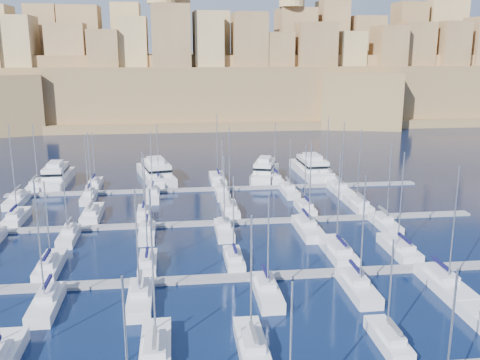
{
  "coord_description": "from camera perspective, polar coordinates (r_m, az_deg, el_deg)",
  "views": [
    {
      "loc": [
        -8.57,
        -73.94,
        28.18
      ],
      "look_at": [
        1.32,
        6.0,
        8.38
      ],
      "focal_mm": 40.0,
      "sensor_mm": 36.0,
      "label": 1
    }
  ],
  "objects": [
    {
      "name": "ground",
      "position": [
        79.59,
        -0.41,
        -6.93
      ],
      "size": [
        600.0,
        600.0,
        0.0
      ],
      "primitive_type": "plane",
      "color": "black",
      "rests_on": "ground"
    },
    {
      "name": "pontoon_mid_near",
      "position": [
        68.5,
        0.77,
        -10.3
      ],
      "size": [
        84.0,
        2.0,
        0.4
      ],
      "primitive_type": "cube",
      "color": "slate",
      "rests_on": "ground"
    },
    {
      "name": "pontoon_mid_far",
      "position": [
        88.89,
        -1.16,
        -4.54
      ],
      "size": [
        84.0,
        2.0,
        0.4
      ],
      "primitive_type": "cube",
      "color": "slate",
      "rests_on": "ground"
    },
    {
      "name": "pontoon_far",
      "position": [
        109.91,
        -2.35,
        -0.95
      ],
      "size": [
        84.0,
        2.0,
        0.4
      ],
      "primitive_type": "cube",
      "color": "slate",
      "rests_on": "ground"
    },
    {
      "name": "sailboat_1",
      "position": [
        55.59,
        -24.22,
        -17.08
      ],
      "size": [
        2.82,
        9.38,
        15.09
      ],
      "color": "silver",
      "rests_on": "ground"
    },
    {
      "name": "sailboat_2",
      "position": [
        53.24,
        -8.97,
        -17.37
      ],
      "size": [
        2.85,
        9.52,
        16.45
      ],
      "color": "silver",
      "rests_on": "ground"
    },
    {
      "name": "sailboat_3",
      "position": [
        53.32,
        1.25,
        -17.17
      ],
      "size": [
        2.64,
        8.79,
        13.81
      ],
      "color": "silver",
      "rests_on": "ground"
    },
    {
      "name": "sailboat_4",
      "position": [
        56.14,
        15.56,
        -16.04
      ],
      "size": [
        2.28,
        7.61,
        11.13
      ],
      "color": "silver",
      "rests_on": "ground"
    },
    {
      "name": "sailboat_13",
      "position": [
        74.66,
        -19.59,
        -8.61
      ],
      "size": [
        2.76,
        9.19,
        12.21
      ],
      "color": "silver",
      "rests_on": "ground"
    },
    {
      "name": "sailboat_14",
      "position": [
        72.27,
        -9.81,
        -8.74
      ],
      "size": [
        2.34,
        7.79,
        12.38
      ],
      "color": "silver",
      "rests_on": "ground"
    },
    {
      "name": "sailboat_15",
      "position": [
        72.48,
        -0.65,
        -8.46
      ],
      "size": [
        2.3,
        7.66,
        12.35
      ],
      "color": "silver",
      "rests_on": "ground"
    },
    {
      "name": "sailboat_16",
      "position": [
        76.5,
        10.37,
        -7.43
      ],
      "size": [
        3.05,
        10.15,
        14.83
      ],
      "color": "silver",
      "rests_on": "ground"
    },
    {
      "name": "sailboat_17",
      "position": [
        79.43,
        16.63,
        -7.0
      ],
      "size": [
        2.95,
        9.84,
        14.78
      ],
      "color": "silver",
      "rests_on": "ground"
    },
    {
      "name": "sailboat_19",
      "position": [
        64.55,
        -19.94,
        -12.22
      ],
      "size": [
        2.69,
        8.98,
        15.23
      ],
      "color": "silver",
      "rests_on": "ground"
    },
    {
      "name": "sailboat_20",
      "position": [
        62.96,
        -10.6,
        -12.28
      ],
      "size": [
        2.74,
        9.12,
        13.89
      ],
      "color": "silver",
      "rests_on": "ground"
    },
    {
      "name": "sailboat_21",
      "position": [
        63.68,
        2.87,
        -11.75
      ],
      "size": [
        2.7,
        8.99,
        12.65
      ],
      "color": "silver",
      "rests_on": "ground"
    },
    {
      "name": "sailboat_22",
      "position": [
        66.15,
        12.45,
        -11.04
      ],
      "size": [
        2.81,
        9.35,
        14.81
      ],
      "color": "silver",
      "rests_on": "ground"
    },
    {
      "name": "sailboat_23",
      "position": [
        69.74,
        21.02,
        -10.31
      ],
      "size": [
        3.19,
        10.63,
        15.7
      ],
      "color": "silver",
      "rests_on": "ground"
    },
    {
      "name": "sailboat_24",
      "position": [
        97.14,
        -22.72,
        -3.71
      ],
      "size": [
        2.67,
        8.9,
        13.68
      ],
      "color": "silver",
      "rests_on": "ground"
    },
    {
      "name": "sailboat_25",
      "position": [
        94.92,
        -15.48,
        -3.5
      ],
      "size": [
        2.95,
        9.82,
        15.09
      ],
      "color": "silver",
      "rests_on": "ground"
    },
    {
      "name": "sailboat_26",
      "position": [
        93.12,
        -10.17,
        -3.57
      ],
      "size": [
        2.38,
        7.93,
        11.81
      ],
      "color": "silver",
      "rests_on": "ground"
    },
    {
      "name": "sailboat_27",
      "position": [
        94.02,
        -1.09,
        -3.15
      ],
      "size": [
        2.78,
        9.25,
        15.52
      ],
      "color": "silver",
      "rests_on": "ground"
    },
    {
      "name": "sailboat_28",
      "position": [
        95.75,
        6.96,
        -2.96
      ],
      "size": [
        2.43,
        8.1,
        12.37
      ],
      "color": "silver",
      "rests_on": "ground"
    },
    {
      "name": "sailboat_29",
      "position": [
        99.17,
        12.49,
        -2.58
      ],
      "size": [
        2.82,
        9.41,
        14.7
      ],
      "color": "silver",
      "rests_on": "ground"
    },
    {
      "name": "sailboat_31",
      "position": [
        85.19,
        -17.8,
        -5.69
      ],
      "size": [
        2.44,
        8.14,
        12.13
      ],
      "color": "silver",
      "rests_on": "ground"
    },
    {
      "name": "sailboat_32",
      "position": [
        83.7,
        -9.88,
        -5.55
      ],
      "size": [
        2.47,
        8.22,
        13.33
      ],
      "color": "silver",
      "rests_on": "ground"
    },
    {
      "name": "sailboat_33",
      "position": [
        83.73,
        -1.71,
        -5.34
      ],
      "size": [
        2.57,
        8.56,
        12.86
      ],
      "color": "silver",
      "rests_on": "ground"
    },
    {
      "name": "sailboat_34",
      "position": [
        85.06,
        7.24,
        -5.11
      ],
      "size": [
        3.1,
        10.33,
        14.8
      ],
      "color": "silver",
      "rests_on": "ground"
    },
    {
      "name": "sailboat_35",
      "position": [
        89.77,
        15.22,
        -4.49
      ],
      "size": [
        2.62,
        8.74,
        14.54
      ],
      "color": "silver",
      "rests_on": "ground"
    },
    {
      "name": "sailboat_36",
      "position": [
        118.21,
        -20.81,
        -0.53
      ],
      "size": [
        2.73,
        9.11,
        13.8
      ],
      "color": "silver",
      "rests_on": "ground"
    },
    {
      "name": "sailboat_37",
      "position": [
        115.57,
        -15.23,
        -0.43
      ],
      "size": [
        2.49,
        8.3,
        11.82
      ],
      "color": "silver",
      "rests_on": "ground"
    },
    {
      "name": "sailboat_38",
      "position": [
        114.65,
        -8.67,
        -0.2
      ],
      "size": [
        2.66,
        8.85,
        13.3
      ],
      "color": "silver",
      "rests_on": "ground"
    },
    {
      "name": "sailboat_39",
      "position": [
        115.71,
        -2.4,
        0.09
      ],
      "size": [
        3.15,
        10.49,
        15.11
      ],
      "color": "silver",
      "rests_on": "ground"
    },
    {
      "name": "sailboat_40",
      "position": [
        116.39,
        3.73,
        0.14
      ],
      "size": [
        2.54,
        8.48,
        13.3
      ],
      "color": "silver",
      "rests_on": "ground"
    },
    {
      "name": "sailboat_41",
      "position": [
        119.49,
        9.26,
        0.35
      ],
      "size": [
        2.78,
        9.28,
        14.23
      ],
      "color": "silver",
      "rests_on": "ground"
    },
    {
      "name": "sailboat_42",
      "position": [
        108.07,
        -22.69,
        -1.99
      ],
      "size": [
        2.88,
        9.59,
        15.28
      ],
      "color": "silver",
      "rests_on": "ground"
    },
    {
      "name": "sailboat_43",
      "position": [
        105.97,
        -15.81,
        -1.74
      ],
      "size": [
        2.42,
        8.08,
        13.02
      ],
      "color": "silver",
      "rests_on": "ground"
    },
    {
      "name": "sailboat_44",
      "position": [
        104.45,
        -9.29,
        -1.61
      ],
      "size": [
        2.62,
        8.73,
        13.57
      ],
      "color": "silver",
      "rests_on": "ground"
    },
    {
      "name": "sailboat_45",
      "position": [
        104.93,
        -1.92,
        -1.37
      ],
      "size": [
        2.5,
        8.33,
        11.67
      ],
      "color": "silver",
      "rests_on": "ground"
    },
    {
      "name": "sailboat_46",
      "position": [
        106.71,
        5.27,
        -1.16
      ],
      "size": [
        2.63,
        8.75,
        11.85
      ],
      "color": "silver",
      "rests_on": "ground"
    },
    {
      "name": "sailboat_47",
      "position": [
        108.87,
        10.65,
        -1.03
      ],
      "size": [
        2.93,
        9.78,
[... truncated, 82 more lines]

